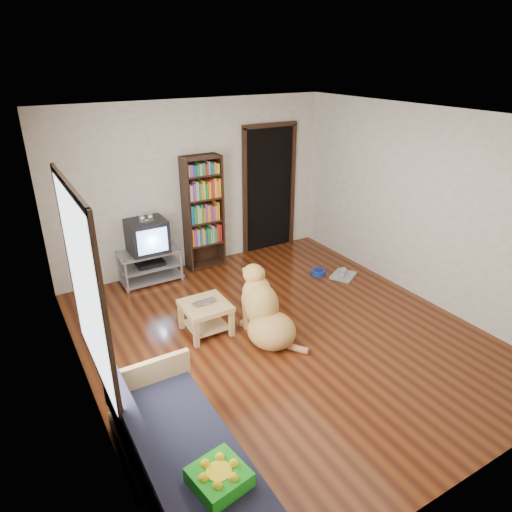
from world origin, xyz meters
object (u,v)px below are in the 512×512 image
green_cushion (219,477)px  coffee_table (206,312)px  sofa (180,462)px  tv_stand (150,265)px  bookshelf (203,207)px  laptop (206,304)px  grey_rag (343,276)px  dog (265,313)px  dog_bowl (318,272)px  crt_tv (147,235)px

green_cushion → coffee_table: size_ratio=0.66×
green_cushion → sofa: 0.52m
coffee_table → tv_stand: bearing=94.6°
bookshelf → sofa: bookshelf is taller
laptop → bookshelf: 2.08m
tv_stand → green_cushion: bearing=-101.8°
grey_rag → coffee_table: (-2.49, -0.32, 0.27)m
laptop → dog: size_ratio=0.27×
coffee_table → sofa: bearing=-119.8°
tv_stand → bookshelf: bookshelf is taller
laptop → coffee_table: laptop is taller
laptop → tv_stand: (-0.14, 1.73, -0.14)m
bookshelf → grey_rag: bearing=-41.3°
dog_bowl → bookshelf: size_ratio=0.12×
dog → sofa: bearing=-138.7°
sofa → dog: 2.23m
bookshelf → sofa: bearing=-117.3°
dog_bowl → laptop: bearing=-164.7°
green_cushion → dog_bowl: green_cushion is taller
dog_bowl → dog: bearing=-147.6°
bookshelf → dog: (-0.25, -2.25, -0.67)m
dog → laptop: bearing=142.8°
crt_tv → laptop: bearing=-85.6°
sofa → coffee_table: (1.11, 1.93, 0.02)m
dog_bowl → sofa: sofa is taller
crt_tv → dog_bowl: bearing=-26.3°
grey_rag → sofa: sofa is taller
dog_bowl → dog: 1.95m
green_cushion → tv_stand: 4.18m
laptop → grey_rag: size_ratio=0.76×
crt_tv → sofa: (-0.97, -3.65, -0.48)m
dog_bowl → crt_tv: 2.69m
green_cushion → dog_bowl: 4.36m
dog_bowl → coffee_table: coffee_table is taller
dog_bowl → dog: (-1.62, -1.03, 0.29)m
dog → bookshelf: bearing=83.8°
tv_stand → crt_tv: crt_tv is taller
dog_bowl → grey_rag: size_ratio=0.55×
tv_stand → bookshelf: 1.20m
dog_bowl → grey_rag: (0.30, -0.25, -0.03)m
sofa → dog_bowl: bearing=37.2°
tv_stand → dog_bowl: bearing=-25.9°
tv_stand → crt_tv: 0.47m
bookshelf → sofa: (-1.92, -3.72, -0.74)m
sofa → tv_stand: bearing=75.0°
crt_tv → coffee_table: crt_tv is taller
green_cushion → coffee_table: bearing=57.9°
laptop → coffee_table: size_ratio=0.55×
laptop → dog_bowl: laptop is taller
dog_bowl → tv_stand: size_ratio=0.24×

